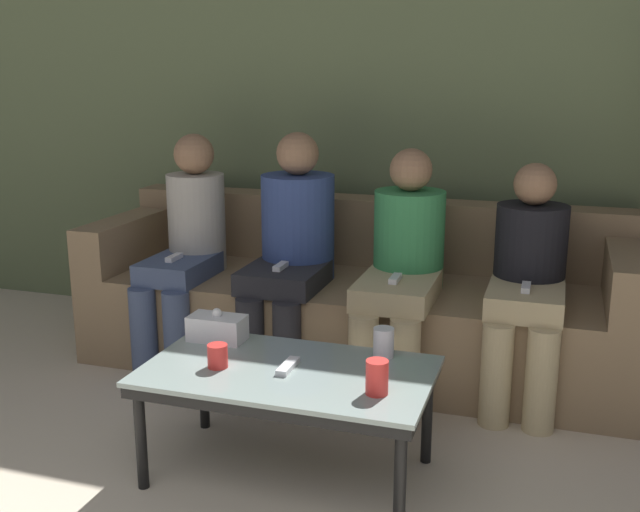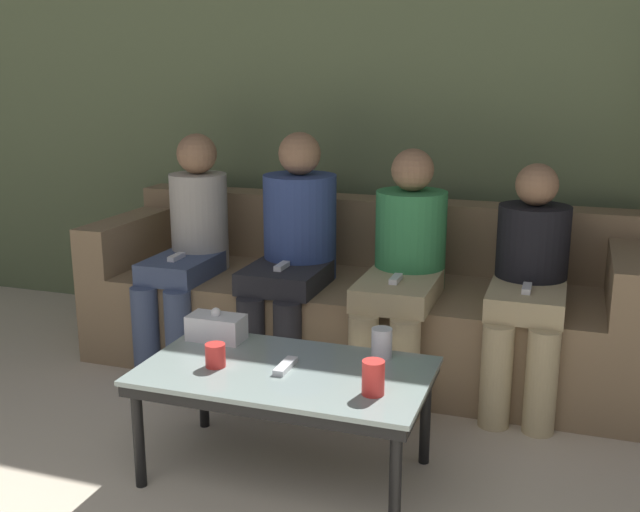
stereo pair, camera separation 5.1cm
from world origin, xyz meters
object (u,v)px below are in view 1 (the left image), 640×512
at_px(seated_person_mid_right, 403,262).
at_px(couch, 357,304).
at_px(game_remote, 288,366).
at_px(seated_person_right_end, 528,277).
at_px(cup_far_center, 377,377).
at_px(cup_near_left, 218,356).
at_px(cup_near_right, 384,342).
at_px(tissue_box, 217,328).
at_px(coffee_table, 288,380).
at_px(seated_person_left_end, 187,242).
at_px(seated_person_mid_left, 292,244).

bearing_deg(seated_person_mid_right, couch, 141.11).
relative_size(game_remote, seated_person_right_end, 0.14).
relative_size(cup_far_center, game_remote, 0.78).
bearing_deg(seated_person_mid_right, cup_near_left, -114.80).
height_order(game_remote, seated_person_mid_right, seated_person_mid_right).
distance_m(cup_near_right, seated_person_right_end, 0.87).
height_order(cup_near_left, tissue_box, tissue_box).
height_order(cup_near_left, seated_person_mid_right, seated_person_mid_right).
distance_m(cup_near_right, tissue_box, 0.66).
distance_m(cup_near_left, cup_near_right, 0.61).
relative_size(coffee_table, cup_far_center, 8.84).
xyz_separation_m(cup_near_left, seated_person_left_end, (-0.65, 1.01, 0.15)).
xyz_separation_m(couch, cup_near_right, (0.36, -0.94, 0.17)).
distance_m(couch, cup_far_center, 1.35).
relative_size(coffee_table, seated_person_mid_right, 0.93).
xyz_separation_m(seated_person_mid_left, seated_person_mid_right, (0.55, -0.04, -0.04)).
distance_m(couch, seated_person_right_end, 0.90).
relative_size(tissue_box, seated_person_mid_right, 0.20).
xyz_separation_m(couch, seated_person_mid_left, (-0.28, -0.19, 0.33)).
bearing_deg(cup_far_center, tissue_box, 157.59).
bearing_deg(seated_person_mid_left, seated_person_right_end, -1.50).
relative_size(cup_near_right, tissue_box, 0.51).
bearing_deg(tissue_box, game_remote, -27.17).
relative_size(couch, seated_person_right_end, 2.53).
bearing_deg(cup_near_left, couch, 81.39).
height_order(tissue_box, seated_person_mid_right, seated_person_mid_right).
height_order(cup_far_center, seated_person_right_end, seated_person_right_end).
distance_m(seated_person_left_end, seated_person_mid_right, 1.11).
distance_m(cup_near_left, seated_person_mid_left, 1.05).
height_order(coffee_table, cup_near_right, cup_near_right).
relative_size(seated_person_mid_right, seated_person_right_end, 1.04).
distance_m(couch, seated_person_mid_left, 0.47).
bearing_deg(seated_person_right_end, couch, 165.37).
distance_m(cup_near_right, seated_person_mid_right, 0.73).
bearing_deg(coffee_table, cup_near_left, -165.70).
xyz_separation_m(cup_near_right, seated_person_mid_right, (-0.08, 0.72, 0.12)).
bearing_deg(tissue_box, coffee_table, -27.17).
bearing_deg(seated_person_right_end, cup_far_center, -111.75).
height_order(cup_near_right, seated_person_right_end, seated_person_right_end).
xyz_separation_m(seated_person_left_end, seated_person_mid_left, (0.55, 0.02, 0.03)).
relative_size(couch, tissue_box, 12.17).
height_order(coffee_table, cup_far_center, cup_far_center).
xyz_separation_m(tissue_box, seated_person_left_end, (-0.53, 0.76, 0.14)).
bearing_deg(cup_near_right, cup_near_left, -152.55).
relative_size(couch, seated_person_mid_left, 2.30).
height_order(couch, cup_near_right, couch).
relative_size(coffee_table, seated_person_right_end, 0.97).
height_order(cup_far_center, tissue_box, tissue_box).
xyz_separation_m(cup_far_center, game_remote, (-0.35, 0.11, -0.05)).
bearing_deg(cup_near_right, seated_person_mid_right, 96.31).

